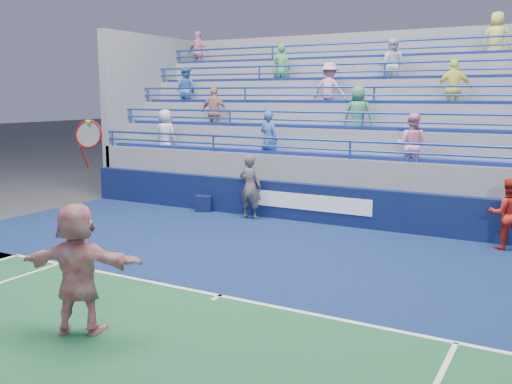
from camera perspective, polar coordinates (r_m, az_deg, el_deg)
The scene contains 7 objects.
ground at distance 10.49m, azimuth -3.64°, elevation -10.42°, with size 120.00×120.00×0.00m, color #333538.
sponsor_wall at distance 16.00m, azimuth 9.00°, elevation -1.45°, with size 18.00×0.32×1.10m.
bleacher_stand at distance 19.41m, azimuth 12.90°, elevation 3.34°, with size 18.00×5.61×6.13m.
judge_chair at distance 17.94m, azimuth -5.18°, elevation -1.02°, with size 0.67×0.69×0.90m.
tennis_player at distance 9.07m, azimuth -17.36°, elevation -7.29°, with size 1.97×1.28×3.26m.
line_judge at distance 16.66m, azimuth -0.59°, elevation 0.53°, with size 0.70×0.46×1.91m, color #151F3C.
ball_girl at distance 14.58m, azimuth 23.81°, elevation -2.03°, with size 0.83×0.65×1.71m, color red.
Camera 1 is at (5.34, -8.28, 3.59)m, focal length 40.00 mm.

